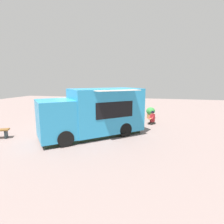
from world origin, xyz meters
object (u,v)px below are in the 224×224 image
object	(u,v)px
food_truck	(94,114)
planter_flowering_far	(99,113)
person_customer	(152,119)
trash_bin	(134,114)
planter_flowering_near	(151,112)

from	to	relation	value
food_truck	planter_flowering_far	world-z (taller)	food_truck
person_customer	food_truck	bearing A→B (deg)	139.11
food_truck	person_customer	bearing A→B (deg)	-40.89
food_truck	trash_bin	distance (m)	4.77
food_truck	trash_bin	size ratio (longest dim) A/B	6.33
person_customer	trash_bin	world-z (taller)	person_customer
planter_flowering_near	planter_flowering_far	distance (m)	4.05
person_customer	trash_bin	bearing A→B (deg)	54.34
planter_flowering_near	trash_bin	world-z (taller)	planter_flowering_near
food_truck	planter_flowering_far	bearing A→B (deg)	14.76
trash_bin	person_customer	bearing A→B (deg)	-125.66
food_truck	person_customer	size ratio (longest dim) A/B	5.96
food_truck	planter_flowering_near	xyz separation A→B (m)	(5.27, -2.80, -0.74)
planter_flowering_far	trash_bin	world-z (taller)	trash_bin
trash_bin	planter_flowering_near	bearing A→B (deg)	-56.07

